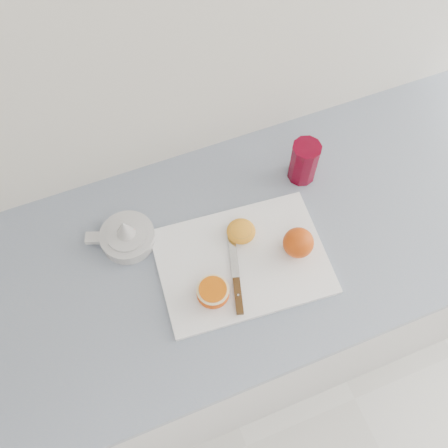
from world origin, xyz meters
name	(u,v)px	position (x,y,z in m)	size (l,w,h in m)	color
counter	(235,305)	(0.09, 1.70, 0.45)	(2.53, 0.64, 0.89)	silver
cutting_board	(242,261)	(0.08, 1.65, 0.90)	(0.39, 0.28, 0.01)	white
whole_orange	(298,243)	(0.21, 1.63, 0.94)	(0.07, 0.07, 0.07)	orange
half_orange	(213,293)	(-0.01, 1.59, 0.92)	(0.07, 0.07, 0.05)	orange
squeezed_shell	(241,231)	(0.11, 1.71, 0.92)	(0.07, 0.07, 0.03)	orange
paring_knife	(237,289)	(0.05, 1.59, 0.91)	(0.07, 0.19, 0.01)	#492C11
citrus_juicer	(127,236)	(-0.15, 1.81, 0.91)	(0.16, 0.13, 0.09)	silver
red_tumbler	(304,163)	(0.32, 1.82, 0.95)	(0.07, 0.07, 0.12)	#680015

